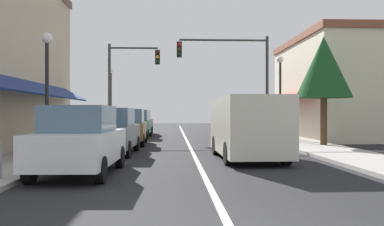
{
  "coord_description": "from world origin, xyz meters",
  "views": [
    {
      "loc": [
        -0.78,
        -5.23,
        1.59
      ],
      "look_at": [
        0.13,
        14.47,
        1.58
      ],
      "focal_mm": 38.36,
      "sensor_mm": 36.0,
      "label": 1
    }
  ],
  "objects_px": {
    "van_in_lane": "(247,126)",
    "traffic_signal_mast_arm": "(237,69)",
    "street_lamp_left_near": "(47,73)",
    "street_lamp_left_far": "(111,90)",
    "parked_car_distant_left": "(139,122)",
    "parked_car_far_left": "(136,124)",
    "parked_car_nearest_left": "(80,141)",
    "street_lamp_right_mid": "(280,84)",
    "parked_car_third_left": "(128,127)",
    "parked_car_second_left": "(112,131)",
    "traffic_signal_left_corner": "(126,76)",
    "tree_right_near": "(324,68)"
  },
  "relations": [
    {
      "from": "van_in_lane",
      "to": "traffic_signal_mast_arm",
      "type": "bearing_deg",
      "value": 82.08
    },
    {
      "from": "street_lamp_left_near",
      "to": "street_lamp_left_far",
      "type": "relative_size",
      "value": 0.89
    },
    {
      "from": "parked_car_distant_left",
      "to": "traffic_signal_mast_arm",
      "type": "bearing_deg",
      "value": -44.08
    },
    {
      "from": "parked_car_far_left",
      "to": "street_lamp_left_near",
      "type": "xyz_separation_m",
      "value": [
        -1.76,
        -12.75,
        2.0
      ]
    },
    {
      "from": "parked_car_nearest_left",
      "to": "street_lamp_right_mid",
      "type": "relative_size",
      "value": 0.9
    },
    {
      "from": "street_lamp_right_mid",
      "to": "parked_car_third_left",
      "type": "bearing_deg",
      "value": -171.54
    },
    {
      "from": "parked_car_far_left",
      "to": "parked_car_second_left",
      "type": "bearing_deg",
      "value": -88.89
    },
    {
      "from": "van_in_lane",
      "to": "traffic_signal_left_corner",
      "type": "relative_size",
      "value": 0.88
    },
    {
      "from": "street_lamp_left_far",
      "to": "tree_right_near",
      "type": "relative_size",
      "value": 0.92
    },
    {
      "from": "parked_car_far_left",
      "to": "street_lamp_right_mid",
      "type": "distance_m",
      "value": 9.56
    },
    {
      "from": "van_in_lane",
      "to": "parked_car_distant_left",
      "type": "bearing_deg",
      "value": 106.02
    },
    {
      "from": "parked_car_distant_left",
      "to": "van_in_lane",
      "type": "bearing_deg",
      "value": -72.09
    },
    {
      "from": "street_lamp_right_mid",
      "to": "tree_right_near",
      "type": "xyz_separation_m",
      "value": [
        1.22,
        -3.07,
        0.55
      ]
    },
    {
      "from": "street_lamp_left_near",
      "to": "parked_car_far_left",
      "type": "bearing_deg",
      "value": 82.16
    },
    {
      "from": "street_lamp_right_mid",
      "to": "traffic_signal_mast_arm",
      "type": "bearing_deg",
      "value": 129.76
    },
    {
      "from": "street_lamp_left_near",
      "to": "street_lamp_left_far",
      "type": "distance_m",
      "value": 15.7
    },
    {
      "from": "traffic_signal_left_corner",
      "to": "street_lamp_right_mid",
      "type": "xyz_separation_m",
      "value": [
        8.72,
        -4.31,
        -0.79
      ]
    },
    {
      "from": "parked_car_distant_left",
      "to": "street_lamp_right_mid",
      "type": "bearing_deg",
      "value": -45.44
    },
    {
      "from": "street_lamp_right_mid",
      "to": "street_lamp_left_far",
      "type": "bearing_deg",
      "value": 143.34
    },
    {
      "from": "parked_car_distant_left",
      "to": "tree_right_near",
      "type": "height_order",
      "value": "tree_right_near"
    },
    {
      "from": "street_lamp_left_far",
      "to": "street_lamp_left_near",
      "type": "bearing_deg",
      "value": -88.9
    },
    {
      "from": "parked_car_second_left",
      "to": "van_in_lane",
      "type": "distance_m",
      "value": 5.23
    },
    {
      "from": "van_in_lane",
      "to": "street_lamp_right_mid",
      "type": "xyz_separation_m",
      "value": [
        3.2,
        7.77,
        1.98
      ]
    },
    {
      "from": "parked_car_nearest_left",
      "to": "van_in_lane",
      "type": "height_order",
      "value": "van_in_lane"
    },
    {
      "from": "street_lamp_left_near",
      "to": "street_lamp_right_mid",
      "type": "xyz_separation_m",
      "value": [
        9.83,
        8.16,
        0.24
      ]
    },
    {
      "from": "parked_car_second_left",
      "to": "parked_car_far_left",
      "type": "bearing_deg",
      "value": 91.69
    },
    {
      "from": "parked_car_second_left",
      "to": "parked_car_far_left",
      "type": "xyz_separation_m",
      "value": [
        0.0,
        10.48,
        0.0
      ]
    },
    {
      "from": "van_in_lane",
      "to": "tree_right_near",
      "type": "distance_m",
      "value": 6.93
    },
    {
      "from": "van_in_lane",
      "to": "tree_right_near",
      "type": "relative_size",
      "value": 1.02
    },
    {
      "from": "street_lamp_left_near",
      "to": "tree_right_near",
      "type": "bearing_deg",
      "value": 24.72
    },
    {
      "from": "traffic_signal_left_corner",
      "to": "street_lamp_left_near",
      "type": "relative_size",
      "value": 1.41
    },
    {
      "from": "parked_car_second_left",
      "to": "van_in_lane",
      "type": "xyz_separation_m",
      "value": [
        4.87,
        -1.88,
        0.27
      ]
    },
    {
      "from": "street_lamp_right_mid",
      "to": "parked_car_distant_left",
      "type": "bearing_deg",
      "value": 133.65
    },
    {
      "from": "parked_car_distant_left",
      "to": "street_lamp_left_far",
      "type": "relative_size",
      "value": 0.87
    },
    {
      "from": "parked_car_second_left",
      "to": "street_lamp_left_near",
      "type": "xyz_separation_m",
      "value": [
        -1.75,
        -2.27,
        2.0
      ]
    },
    {
      "from": "van_in_lane",
      "to": "street_lamp_left_near",
      "type": "height_order",
      "value": "street_lamp_left_near"
    },
    {
      "from": "parked_car_nearest_left",
      "to": "parked_car_third_left",
      "type": "height_order",
      "value": "same"
    },
    {
      "from": "traffic_signal_mast_arm",
      "to": "tree_right_near",
      "type": "height_order",
      "value": "traffic_signal_mast_arm"
    },
    {
      "from": "street_lamp_left_far",
      "to": "tree_right_near",
      "type": "height_order",
      "value": "tree_right_near"
    },
    {
      "from": "parked_car_nearest_left",
      "to": "parked_car_distant_left",
      "type": "height_order",
      "value": "same"
    },
    {
      "from": "parked_car_far_left",
      "to": "parked_car_distant_left",
      "type": "distance_m",
      "value": 4.01
    },
    {
      "from": "van_in_lane",
      "to": "street_lamp_left_far",
      "type": "distance_m",
      "value": 16.93
    },
    {
      "from": "street_lamp_right_mid",
      "to": "traffic_signal_left_corner",
      "type": "bearing_deg",
      "value": 153.67
    },
    {
      "from": "parked_car_far_left",
      "to": "street_lamp_right_mid",
      "type": "height_order",
      "value": "street_lamp_right_mid"
    },
    {
      "from": "traffic_signal_mast_arm",
      "to": "street_lamp_right_mid",
      "type": "bearing_deg",
      "value": -50.24
    },
    {
      "from": "van_in_lane",
      "to": "street_lamp_left_near",
      "type": "bearing_deg",
      "value": -177.63
    },
    {
      "from": "van_in_lane",
      "to": "traffic_signal_left_corner",
      "type": "distance_m",
      "value": 13.57
    },
    {
      "from": "parked_car_third_left",
      "to": "parked_car_distant_left",
      "type": "xyz_separation_m",
      "value": [
        -0.22,
        9.79,
        0.0
      ]
    },
    {
      "from": "van_in_lane",
      "to": "traffic_signal_mast_arm",
      "type": "distance_m",
      "value": 10.66
    },
    {
      "from": "parked_car_far_left",
      "to": "traffic_signal_mast_arm",
      "type": "xyz_separation_m",
      "value": [
        6.11,
        -2.23,
        3.32
      ]
    }
  ]
}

